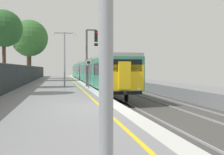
{
  "coord_description": "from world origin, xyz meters",
  "views": [
    {
      "loc": [
        -2.06,
        -11.37,
        1.6
      ],
      "look_at": [
        1.34,
        6.46,
        1.02
      ],
      "focal_mm": 44.32,
      "sensor_mm": 36.0,
      "label": 1
    }
  ],
  "objects_px": {
    "background_tree_left": "(27,36)",
    "background_tree_back": "(29,39)",
    "commuter_train_at_platform": "(90,71)",
    "signal_gantry": "(90,51)",
    "platform_lamp_mid": "(65,54)",
    "background_tree_right": "(3,29)",
    "speed_limit_sign": "(89,69)"
  },
  "relations": [
    {
      "from": "platform_lamp_mid",
      "to": "background_tree_back",
      "type": "height_order",
      "value": "background_tree_back"
    },
    {
      "from": "signal_gantry",
      "to": "platform_lamp_mid",
      "type": "bearing_deg",
      "value": -175.42
    },
    {
      "from": "platform_lamp_mid",
      "to": "commuter_train_at_platform",
      "type": "bearing_deg",
      "value": 75.19
    },
    {
      "from": "signal_gantry",
      "to": "background_tree_back",
      "type": "xyz_separation_m",
      "value": [
        -6.55,
        12.89,
        2.23
      ]
    },
    {
      "from": "commuter_train_at_platform",
      "to": "background_tree_left",
      "type": "height_order",
      "value": "background_tree_left"
    },
    {
      "from": "commuter_train_at_platform",
      "to": "background_tree_back",
      "type": "distance_m",
      "value": 9.09
    },
    {
      "from": "signal_gantry",
      "to": "background_tree_right",
      "type": "height_order",
      "value": "background_tree_right"
    },
    {
      "from": "background_tree_left",
      "to": "background_tree_back",
      "type": "xyz_separation_m",
      "value": [
        1.18,
        -8.42,
        -1.35
      ]
    },
    {
      "from": "platform_lamp_mid",
      "to": "signal_gantry",
      "type": "bearing_deg",
      "value": 4.58
    },
    {
      "from": "background_tree_right",
      "to": "background_tree_back",
      "type": "height_order",
      "value": "background_tree_back"
    },
    {
      "from": "background_tree_back",
      "to": "commuter_train_at_platform",
      "type": "bearing_deg",
      "value": 6.85
    },
    {
      "from": "signal_gantry",
      "to": "speed_limit_sign",
      "type": "xyz_separation_m",
      "value": [
        -0.37,
        -2.6,
        -1.66
      ]
    },
    {
      "from": "commuter_train_at_platform",
      "to": "background_tree_back",
      "type": "relative_size",
      "value": 5.33
    },
    {
      "from": "platform_lamp_mid",
      "to": "background_tree_right",
      "type": "xyz_separation_m",
      "value": [
        -4.93,
        -0.68,
        1.92
      ]
    },
    {
      "from": "speed_limit_sign",
      "to": "background_tree_back",
      "type": "xyz_separation_m",
      "value": [
        -6.18,
        15.49,
        3.89
      ]
    },
    {
      "from": "signal_gantry",
      "to": "speed_limit_sign",
      "type": "bearing_deg",
      "value": -98.05
    },
    {
      "from": "commuter_train_at_platform",
      "to": "signal_gantry",
      "type": "relative_size",
      "value": 8.33
    },
    {
      "from": "platform_lamp_mid",
      "to": "background_tree_back",
      "type": "distance_m",
      "value": 14.0
    },
    {
      "from": "speed_limit_sign",
      "to": "background_tree_right",
      "type": "relative_size",
      "value": 0.37
    },
    {
      "from": "signal_gantry",
      "to": "background_tree_back",
      "type": "relative_size",
      "value": 0.64
    },
    {
      "from": "commuter_train_at_platform",
      "to": "signal_gantry",
      "type": "distance_m",
      "value": 14.07
    },
    {
      "from": "speed_limit_sign",
      "to": "background_tree_left",
      "type": "xyz_separation_m",
      "value": [
        -7.36,
        23.91,
        5.24
      ]
    },
    {
      "from": "commuter_train_at_platform",
      "to": "background_tree_left",
      "type": "xyz_separation_m",
      "value": [
        -9.21,
        7.46,
        5.52
      ]
    },
    {
      "from": "background_tree_right",
      "to": "background_tree_back",
      "type": "bearing_deg",
      "value": 87.44
    },
    {
      "from": "background_tree_left",
      "to": "background_tree_back",
      "type": "relative_size",
      "value": 1.13
    },
    {
      "from": "signal_gantry",
      "to": "background_tree_right",
      "type": "distance_m",
      "value": 7.39
    },
    {
      "from": "speed_limit_sign",
      "to": "background_tree_right",
      "type": "bearing_deg",
      "value": 165.63
    },
    {
      "from": "background_tree_back",
      "to": "signal_gantry",
      "type": "bearing_deg",
      "value": -63.08
    },
    {
      "from": "commuter_train_at_platform",
      "to": "signal_gantry",
      "type": "bearing_deg",
      "value": -96.09
    },
    {
      "from": "commuter_train_at_platform",
      "to": "platform_lamp_mid",
      "type": "relative_size",
      "value": 8.87
    },
    {
      "from": "signal_gantry",
      "to": "background_tree_right",
      "type": "xyz_separation_m",
      "value": [
        -7.16,
        -0.86,
        1.62
      ]
    },
    {
      "from": "platform_lamp_mid",
      "to": "background_tree_left",
      "type": "distance_m",
      "value": 22.52
    }
  ]
}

